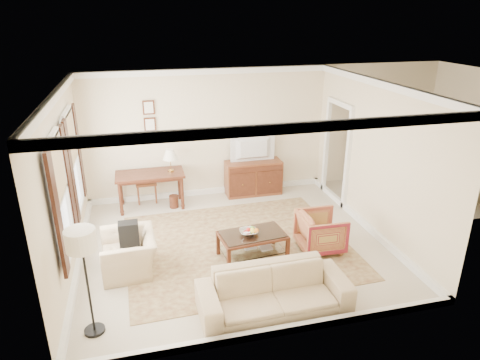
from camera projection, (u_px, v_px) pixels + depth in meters
name	position (u px, v px, depth m)	size (l,w,h in m)	color
room_shell	(233.00, 113.00, 7.02)	(5.51, 5.01, 2.91)	beige
annex_bedroom	(411.00, 183.00, 9.85)	(3.00, 2.70, 2.90)	beige
window_front	(61.00, 197.00, 6.12)	(0.12, 1.56, 1.80)	#CCB284
window_rear	(73.00, 162.00, 7.56)	(0.12, 1.56, 1.80)	#CCB284
doorway	(336.00, 154.00, 9.50)	(0.10, 1.12, 2.25)	white
rug	(238.00, 245.00, 7.88)	(3.99, 3.42, 0.01)	brown
writing_desk	(150.00, 178.00, 9.21)	(1.45, 0.72, 0.79)	#512517
desk_chair	(146.00, 179.00, 9.56)	(0.45, 0.45, 1.05)	brown
desk_lamp	(170.00, 161.00, 9.18)	(0.32, 0.32, 0.50)	silver
framed_prints	(149.00, 116.00, 9.16)	(0.25, 0.04, 0.68)	#512517
sideboard	(253.00, 178.00, 10.01)	(1.30, 0.50, 0.80)	brown
tv	(254.00, 141.00, 9.66)	(0.99, 0.57, 0.13)	black
coffee_table	(252.00, 239.00, 7.37)	(1.19, 0.77, 0.48)	#512517
fruit_bowl	(248.00, 231.00, 7.29)	(0.42, 0.42, 0.10)	silver
book_a	(243.00, 246.00, 7.49)	(0.28, 0.04, 0.38)	brown
book_b	(259.00, 247.00, 7.48)	(0.28, 0.03, 0.38)	brown
striped_armchair	(321.00, 230.00, 7.63)	(0.75, 0.71, 0.78)	maroon
club_armchair	(128.00, 247.00, 6.98)	(0.99, 0.64, 0.87)	#CFAE8C
backpack	(129.00, 231.00, 7.01)	(0.32, 0.22, 0.40)	black
sofa	(274.00, 285.00, 6.04)	(2.16, 0.63, 0.84)	#CFAE8C
floor_lamp	(82.00, 248.00, 5.29)	(0.38, 0.38, 1.55)	black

